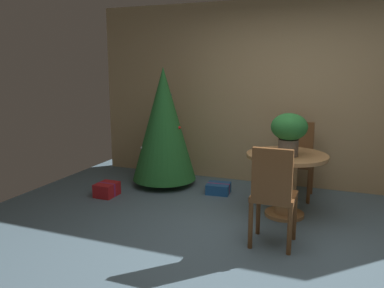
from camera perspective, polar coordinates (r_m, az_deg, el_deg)
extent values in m
plane|color=slate|center=(3.86, 9.69, -14.85)|extent=(6.60, 6.60, 0.00)
cube|color=tan|center=(5.66, 14.81, 6.96)|extent=(6.00, 0.10, 2.60)
cylinder|color=#B27F4C|center=(4.69, 13.32, -9.90)|extent=(0.44, 0.44, 0.04)
cylinder|color=#B27F4C|center=(4.58, 13.52, -5.88)|extent=(0.24, 0.24, 0.65)
cylinder|color=#B27F4C|center=(4.49, 13.72, -1.68)|extent=(0.90, 0.90, 0.04)
cylinder|color=#665B51|center=(4.39, 13.89, -0.49)|extent=(0.22, 0.22, 0.18)
ellipsoid|color=#287533|center=(4.35, 14.03, 2.46)|extent=(0.39, 0.39, 0.30)
sphere|color=#EAD14C|center=(4.49, 13.28, 3.13)|extent=(0.08, 0.08, 0.08)
sphere|color=#EAD14C|center=(4.36, 12.71, 2.55)|extent=(0.06, 0.06, 0.06)
cylinder|color=brown|center=(5.10, 16.69, -5.99)|extent=(0.04, 0.04, 0.44)
cylinder|color=brown|center=(5.14, 11.92, -5.59)|extent=(0.04, 0.04, 0.44)
cylinder|color=brown|center=(5.48, 17.06, -4.82)|extent=(0.04, 0.04, 0.44)
cylinder|color=brown|center=(5.52, 12.62, -4.46)|extent=(0.04, 0.04, 0.44)
cube|color=brown|center=(5.24, 14.70, -2.65)|extent=(0.47, 0.44, 0.05)
cube|color=brown|center=(5.38, 15.10, 0.59)|extent=(0.43, 0.05, 0.49)
cylinder|color=brown|center=(4.08, 9.66, -9.87)|extent=(0.04, 0.04, 0.45)
cylinder|color=brown|center=(4.03, 14.74, -10.37)|extent=(0.04, 0.04, 0.45)
cylinder|color=brown|center=(3.77, 8.54, -11.67)|extent=(0.04, 0.04, 0.45)
cylinder|color=brown|center=(3.72, 14.07, -12.25)|extent=(0.04, 0.04, 0.45)
cube|color=brown|center=(3.81, 11.90, -7.50)|extent=(0.40, 0.39, 0.05)
cube|color=brown|center=(3.57, 11.61, -4.35)|extent=(0.36, 0.05, 0.47)
cylinder|color=brown|center=(5.71, -4.03, -5.48)|extent=(0.10, 0.10, 0.09)
cone|color=#287533|center=(5.53, -4.15, 2.92)|extent=(0.91, 0.91, 1.59)
sphere|color=silver|center=(5.54, -7.34, -0.53)|extent=(0.04, 0.04, 0.04)
sphere|color=silver|center=(5.30, -4.75, -3.33)|extent=(0.04, 0.04, 0.04)
sphere|color=red|center=(5.43, -1.89, 2.40)|extent=(0.05, 0.05, 0.05)
sphere|color=#2D51A8|center=(5.49, -3.21, 7.17)|extent=(0.04, 0.04, 0.04)
sphere|color=gold|center=(5.74, -4.45, 2.82)|extent=(0.06, 0.06, 0.06)
cube|color=red|center=(5.32, -12.34, -6.51)|extent=(0.25, 0.30, 0.18)
cube|color=#9E287A|center=(5.32, -12.34, -6.51)|extent=(0.25, 0.03, 0.18)
cube|color=#1E569E|center=(5.32, 3.88, -6.48)|extent=(0.33, 0.30, 0.13)
cube|color=#9E287A|center=(5.32, 3.88, -6.48)|extent=(0.31, 0.06, 0.14)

